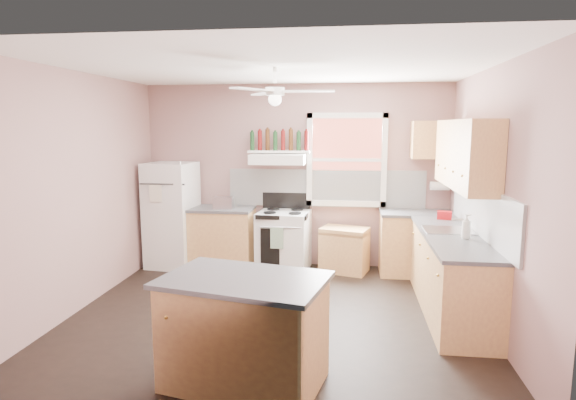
# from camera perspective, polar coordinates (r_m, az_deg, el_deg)

# --- Properties ---
(floor) EXTENTS (4.50, 4.50, 0.00)m
(floor) POSITION_cam_1_polar(r_m,az_deg,el_deg) (5.58, -1.45, -13.26)
(floor) COLOR black
(floor) RESTS_ON ground
(ceiling) EXTENTS (4.50, 4.50, 0.00)m
(ceiling) POSITION_cam_1_polar(r_m,az_deg,el_deg) (5.20, -1.57, 15.49)
(ceiling) COLOR white
(ceiling) RESTS_ON ground
(wall_back) EXTENTS (4.50, 0.05, 2.70)m
(wall_back) POSITION_cam_1_polar(r_m,az_deg,el_deg) (7.21, 0.95, 2.88)
(wall_back) COLOR #8C6763
(wall_back) RESTS_ON ground
(wall_right) EXTENTS (0.05, 4.00, 2.70)m
(wall_right) POSITION_cam_1_polar(r_m,az_deg,el_deg) (5.37, 23.24, 0.12)
(wall_right) COLOR #8C6763
(wall_right) RESTS_ON ground
(wall_left) EXTENTS (0.05, 4.00, 2.70)m
(wall_left) POSITION_cam_1_polar(r_m,az_deg,el_deg) (6.00, -23.51, 0.95)
(wall_left) COLOR #8C6763
(wall_left) RESTS_ON ground
(backsplash_back) EXTENTS (2.90, 0.03, 0.55)m
(backsplash_back) POSITION_cam_1_polar(r_m,az_deg,el_deg) (7.16, 4.49, 1.40)
(backsplash_back) COLOR white
(backsplash_back) RESTS_ON wall_back
(backsplash_right) EXTENTS (0.03, 2.60, 0.55)m
(backsplash_right) POSITION_cam_1_polar(r_m,az_deg,el_deg) (5.67, 21.93, -1.17)
(backsplash_right) COLOR white
(backsplash_right) RESTS_ON wall_right
(window_view) EXTENTS (1.00, 0.02, 1.20)m
(window_view) POSITION_cam_1_polar(r_m,az_deg,el_deg) (7.11, 6.95, 4.75)
(window_view) COLOR brown
(window_view) RESTS_ON wall_back
(window_frame) EXTENTS (1.16, 0.07, 1.36)m
(window_frame) POSITION_cam_1_polar(r_m,az_deg,el_deg) (7.08, 6.95, 4.73)
(window_frame) COLOR white
(window_frame) RESTS_ON wall_back
(refrigerator) EXTENTS (0.72, 0.71, 1.56)m
(refrigerator) POSITION_cam_1_polar(r_m,az_deg,el_deg) (7.37, -13.59, -1.73)
(refrigerator) COLOR white
(refrigerator) RESTS_ON floor
(base_cabinet_left) EXTENTS (0.90, 0.60, 0.86)m
(base_cabinet_left) POSITION_cam_1_polar(r_m,az_deg,el_deg) (7.25, -7.74, -4.56)
(base_cabinet_left) COLOR #B37B4A
(base_cabinet_left) RESTS_ON floor
(counter_left) EXTENTS (0.92, 0.62, 0.04)m
(counter_left) POSITION_cam_1_polar(r_m,az_deg,el_deg) (7.16, -7.82, -1.05)
(counter_left) COLOR #454547
(counter_left) RESTS_ON base_cabinet_left
(toaster) EXTENTS (0.28, 0.16, 0.18)m
(toaster) POSITION_cam_1_polar(r_m,az_deg,el_deg) (7.02, -7.65, -0.33)
(toaster) COLOR silver
(toaster) RESTS_ON counter_left
(stove) EXTENTS (0.78, 0.71, 0.86)m
(stove) POSITION_cam_1_polar(r_m,az_deg,el_deg) (7.06, -0.51, -4.84)
(stove) COLOR white
(stove) RESTS_ON floor
(range_hood) EXTENTS (0.78, 0.50, 0.14)m
(range_hood) POSITION_cam_1_polar(r_m,az_deg,el_deg) (6.95, -1.19, 4.89)
(range_hood) COLOR white
(range_hood) RESTS_ON wall_back
(bottle_shelf) EXTENTS (0.90, 0.26, 0.03)m
(bottle_shelf) POSITION_cam_1_polar(r_m,az_deg,el_deg) (7.06, -1.05, 5.76)
(bottle_shelf) COLOR white
(bottle_shelf) RESTS_ON range_hood
(cart) EXTENTS (0.74, 0.60, 0.65)m
(cart) POSITION_cam_1_polar(r_m,az_deg,el_deg) (7.02, 6.69, -5.88)
(cart) COLOR #B37B4A
(cart) RESTS_ON floor
(base_cabinet_corner) EXTENTS (1.00, 0.60, 0.86)m
(base_cabinet_corner) POSITION_cam_1_polar(r_m,az_deg,el_deg) (7.07, 14.92, -5.11)
(base_cabinet_corner) COLOR #B37B4A
(base_cabinet_corner) RESTS_ON floor
(base_cabinet_right) EXTENTS (0.60, 2.20, 0.86)m
(base_cabinet_right) POSITION_cam_1_polar(r_m,az_deg,el_deg) (5.78, 18.74, -8.42)
(base_cabinet_right) COLOR #B37B4A
(base_cabinet_right) RESTS_ON floor
(counter_corner) EXTENTS (1.02, 0.62, 0.04)m
(counter_corner) POSITION_cam_1_polar(r_m,az_deg,el_deg) (6.98, 15.06, -1.52)
(counter_corner) COLOR #454547
(counter_corner) RESTS_ON base_cabinet_corner
(counter_right) EXTENTS (0.62, 2.22, 0.04)m
(counter_right) POSITION_cam_1_polar(r_m,az_deg,el_deg) (5.66, 18.86, -4.06)
(counter_right) COLOR #454547
(counter_right) RESTS_ON base_cabinet_right
(sink) EXTENTS (0.55, 0.45, 0.03)m
(sink) POSITION_cam_1_polar(r_m,az_deg,el_deg) (5.85, 18.48, -3.49)
(sink) COLOR silver
(sink) RESTS_ON counter_right
(faucet) EXTENTS (0.03, 0.03, 0.14)m
(faucet) POSITION_cam_1_polar(r_m,az_deg,el_deg) (5.87, 20.05, -2.78)
(faucet) COLOR silver
(faucet) RESTS_ON sink
(upper_cabinet_right) EXTENTS (0.33, 1.80, 0.76)m
(upper_cabinet_right) POSITION_cam_1_polar(r_m,az_deg,el_deg) (5.76, 20.28, 5.14)
(upper_cabinet_right) COLOR #B37B4A
(upper_cabinet_right) RESTS_ON wall_right
(upper_cabinet_corner) EXTENTS (0.60, 0.33, 0.52)m
(upper_cabinet_corner) POSITION_cam_1_polar(r_m,az_deg,el_deg) (7.04, 16.88, 6.84)
(upper_cabinet_corner) COLOR #B37B4A
(upper_cabinet_corner) RESTS_ON wall_back
(paper_towel) EXTENTS (0.26, 0.12, 0.12)m
(paper_towel) POSITION_cam_1_polar(r_m,az_deg,el_deg) (7.13, 17.56, 1.59)
(paper_towel) COLOR white
(paper_towel) RESTS_ON wall_back
(island) EXTENTS (1.35, 1.01, 0.86)m
(island) POSITION_cam_1_polar(r_m,az_deg,el_deg) (4.05, -5.17, -15.46)
(island) COLOR #B37B4A
(island) RESTS_ON floor
(island_top) EXTENTS (1.43, 1.09, 0.04)m
(island_top) POSITION_cam_1_polar(r_m,az_deg,el_deg) (3.89, -5.26, -9.41)
(island_top) COLOR #454547
(island_top) RESTS_ON island
(ceiling_fan_hub) EXTENTS (0.20, 0.20, 0.08)m
(ceiling_fan_hub) POSITION_cam_1_polar(r_m,az_deg,el_deg) (5.18, -1.56, 12.74)
(ceiling_fan_hub) COLOR white
(ceiling_fan_hub) RESTS_ON ceiling
(soap_bottle) EXTENTS (0.11, 0.11, 0.26)m
(soap_bottle) POSITION_cam_1_polar(r_m,az_deg,el_deg) (5.46, 20.38, -2.97)
(soap_bottle) COLOR silver
(soap_bottle) RESTS_ON counter_right
(red_caddy) EXTENTS (0.20, 0.15, 0.10)m
(red_caddy) POSITION_cam_1_polar(r_m,az_deg,el_deg) (6.53, 18.05, -1.73)
(red_caddy) COLOR #B80F14
(red_caddy) RESTS_ON counter_right
(wine_bottles) EXTENTS (0.86, 0.06, 0.31)m
(wine_bottles) POSITION_cam_1_polar(r_m,az_deg,el_deg) (7.05, -1.04, 7.05)
(wine_bottles) COLOR #143819
(wine_bottles) RESTS_ON bottle_shelf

